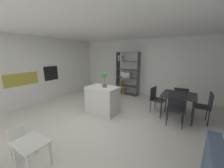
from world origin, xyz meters
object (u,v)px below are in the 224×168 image
kitchen_island (103,100)px  child_table (31,146)px  open_bookshelf (127,74)px  dining_table (179,97)px  built_in_oven (51,73)px  potted_plant_on_island (104,78)px  dining_chair_island_side (156,97)px  dining_chair_window_side (205,105)px  child_chair_left (18,140)px  dining_chair_near (176,105)px  dining_chair_far (180,97)px

kitchen_island → child_table: kitchen_island is taller
open_bookshelf → dining_table: 2.84m
built_in_oven → child_table: 3.89m
potted_plant_on_island → open_bookshelf: open_bookshelf is taller
open_bookshelf → dining_chair_island_side: size_ratio=2.37×
potted_plant_on_island → dining_chair_window_side: potted_plant_on_island is taller
child_chair_left → dining_chair_window_side: size_ratio=0.62×
dining_chair_island_side → dining_chair_window_side: bearing=-82.1°
dining_chair_near → dining_chair_window_side: bearing=28.7°
child_chair_left → child_table: bearing=-87.2°
open_bookshelf → dining_chair_near: size_ratio=2.17×
dining_chair_island_side → built_in_oven: bearing=112.3°
kitchen_island → dining_table: size_ratio=1.07×
child_table → dining_chair_window_side: size_ratio=0.63×
kitchen_island → child_table: bearing=-83.7°
dining_table → dining_chair_window_side: 0.70m
built_in_oven → dining_table: size_ratio=0.64×
built_in_oven → open_bookshelf: bearing=45.0°
dining_chair_near → dining_chair_island_side: dining_chair_near is taller
potted_plant_on_island → dining_chair_window_side: (2.77, 1.02, -0.65)m
dining_table → dining_chair_far: dining_chair_far is taller
child_table → dining_chair_window_side: (2.60, 3.44, 0.16)m
dining_chair_island_side → open_bookshelf: bearing=61.0°
dining_chair_window_side → potted_plant_on_island: bearing=-73.4°
dining_chair_far → dining_table: bearing=81.8°
potted_plant_on_island → dining_table: size_ratio=0.52×
child_chair_left → dining_chair_window_side: bearing=-39.1°
potted_plant_on_island → open_bookshelf: size_ratio=0.24×
child_chair_left → dining_chair_window_side: dining_chair_window_side is taller
kitchen_island → potted_plant_on_island: (0.10, -0.01, 0.75)m
kitchen_island → dining_chair_window_side: size_ratio=1.12×
potted_plant_on_island → child_table: bearing=-86.0°
child_chair_left → dining_chair_island_side: dining_chair_island_side is taller
dining_chair_near → dining_chair_far: (0.02, 0.95, -0.03)m
child_table → dining_table: (1.91, 3.44, 0.27)m
kitchen_island → dining_table: kitchen_island is taller
kitchen_island → dining_chair_island_side: (1.50, 1.01, 0.07)m
built_in_oven → potted_plant_on_island: bearing=0.5°
potted_plant_on_island → dining_chair_far: bearing=35.5°
open_bookshelf → dining_chair_near: open_bookshelf is taller
built_in_oven → dining_chair_island_side: 4.37m
potted_plant_on_island → dining_chair_island_side: 1.86m
potted_plant_on_island → dining_chair_island_side: potted_plant_on_island is taller
potted_plant_on_island → child_chair_left: 2.60m
dining_table → dining_chair_far: bearing=88.7°
potted_plant_on_island → child_table: size_ratio=0.88×
kitchen_island → potted_plant_on_island: 0.76m
potted_plant_on_island → dining_chair_near: bearing=14.6°
built_in_oven → dining_chair_near: 4.94m
kitchen_island → dining_table: (2.18, 1.00, 0.21)m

